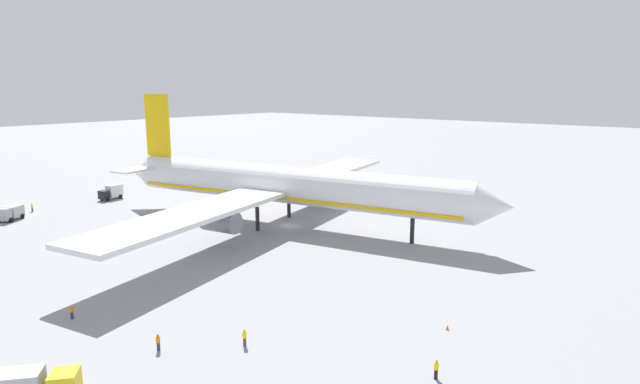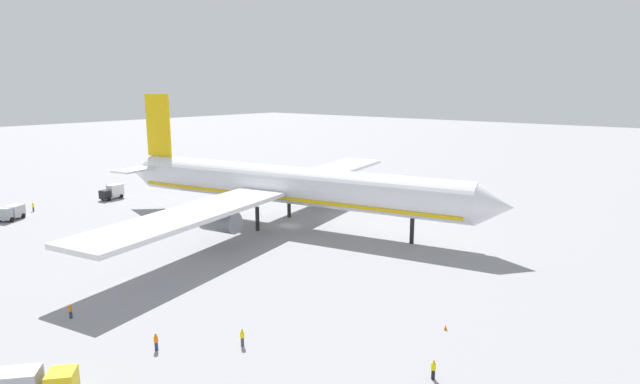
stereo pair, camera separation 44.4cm
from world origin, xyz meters
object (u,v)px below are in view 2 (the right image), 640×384
at_px(service_truck_4, 113,192).
at_px(ground_worker_4, 242,337).
at_px(baggage_cart_0, 242,170).
at_px(ground_worker_0, 156,342).
at_px(traffic_cone_2, 446,327).
at_px(ground_worker_2, 70,311).
at_px(ground_worker_5, 33,207).
at_px(airliner, 283,185).
at_px(service_truck_3, 11,212).
at_px(traffic_cone_0, 507,205).
at_px(traffic_cone_1, 486,198).
at_px(ground_worker_3, 433,369).

relative_size(service_truck_4, ground_worker_4, 3.11).
xyz_separation_m(baggage_cart_0, ground_worker_4, (79.88, -71.98, 0.63)).
distance_m(ground_worker_0, traffic_cone_2, 28.73).
distance_m(service_truck_4, ground_worker_2, 63.41).
relative_size(baggage_cart_0, ground_worker_5, 1.92).
xyz_separation_m(airliner, service_truck_3, (-41.92, -29.85, -5.78)).
bearing_deg(baggage_cart_0, service_truck_4, -80.30).
height_order(baggage_cart_0, ground_worker_5, ground_worker_5).
bearing_deg(service_truck_4, service_truck_3, -83.16).
bearing_deg(ground_worker_5, service_truck_4, 85.01).
height_order(service_truck_3, ground_worker_4, service_truck_3).
height_order(baggage_cart_0, ground_worker_0, ground_worker_0).
xyz_separation_m(airliner, ground_worker_2, (8.78, -42.57, -6.44)).
height_order(airliner, baggage_cart_0, airliner).
bearing_deg(ground_worker_4, traffic_cone_0, 91.29).
distance_m(ground_worker_0, ground_worker_4, 8.08).
bearing_deg(traffic_cone_2, airliner, 154.83).
xyz_separation_m(baggage_cart_0, ground_worker_0, (74.20, -77.73, 0.58)).
xyz_separation_m(service_truck_3, baggage_cart_0, (-10.34, 66.94, -1.21)).
bearing_deg(airliner, ground_worker_2, -78.35).
height_order(traffic_cone_0, traffic_cone_1, same).
bearing_deg(airliner, ground_worker_4, -51.64).
distance_m(airliner, ground_worker_2, 43.94).
xyz_separation_m(service_truck_4, baggage_cart_0, (-7.75, 45.31, -1.39)).
distance_m(ground_worker_3, traffic_cone_1, 77.00).
distance_m(service_truck_3, traffic_cone_0, 97.95).
xyz_separation_m(service_truck_4, ground_worker_2, (53.29, -34.35, -0.83)).
bearing_deg(baggage_cart_0, ground_worker_4, -42.02).
xyz_separation_m(airliner, ground_worker_0, (21.94, -40.64, -6.41)).
relative_size(service_truck_3, baggage_cart_0, 1.61).
distance_m(airliner, baggage_cart_0, 64.46).
distance_m(service_truck_3, ground_worker_3, 86.45).
relative_size(airliner, ground_worker_4, 47.09).
relative_size(service_truck_3, ground_worker_4, 2.97).
distance_m(service_truck_4, traffic_cone_0, 85.82).
bearing_deg(traffic_cone_0, airliner, -122.43).
distance_m(service_truck_3, service_truck_4, 21.78).
height_order(ground_worker_0, traffic_cone_0, ground_worker_0).
relative_size(ground_worker_0, traffic_cone_1, 3.04).
relative_size(airliner, ground_worker_2, 50.94).
relative_size(baggage_cart_0, ground_worker_0, 1.94).
height_order(baggage_cart_0, ground_worker_2, ground_worker_2).
xyz_separation_m(ground_worker_5, traffic_cone_0, (71.85, 65.26, -0.58)).
height_order(ground_worker_2, ground_worker_3, ground_worker_3).
relative_size(baggage_cart_0, traffic_cone_1, 5.88).
bearing_deg(ground_worker_0, airliner, 118.36).
bearing_deg(service_truck_3, airliner, 35.45).
xyz_separation_m(service_truck_4, ground_worker_4, (72.13, -26.68, -0.76)).
relative_size(baggage_cart_0, ground_worker_4, 1.84).
height_order(service_truck_4, traffic_cone_1, service_truck_4).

